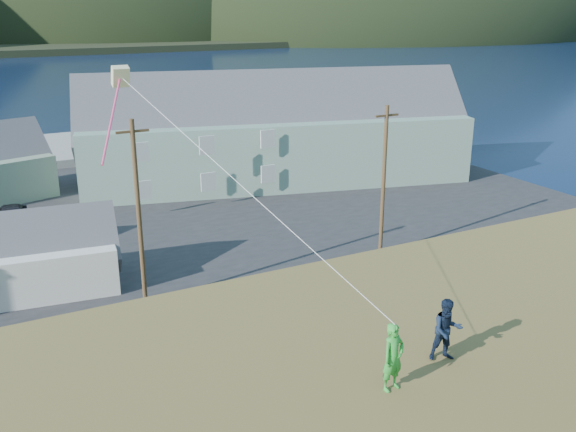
% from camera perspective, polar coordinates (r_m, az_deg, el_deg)
% --- Properties ---
extents(ground, '(900.00, 900.00, 0.00)m').
position_cam_1_polar(ground, '(33.20, -11.76, -8.80)').
color(ground, '#0A1638').
rests_on(ground, ground).
extents(grass_strip, '(110.00, 8.00, 0.10)m').
position_cam_1_polar(grass_strip, '(31.46, -10.71, -10.25)').
color(grass_strip, '#4C3D19').
rests_on(grass_strip, ground).
extents(waterfront_lot, '(72.00, 36.00, 0.12)m').
position_cam_1_polar(waterfront_lot, '(48.61, -17.46, -0.28)').
color(waterfront_lot, '#28282B').
rests_on(waterfront_lot, ground).
extents(far_hills, '(760.00, 265.00, 143.00)m').
position_cam_1_polar(far_hills, '(311.29, -20.45, 15.03)').
color(far_hills, black).
rests_on(far_hills, ground).
extents(lodge, '(34.09, 16.92, 11.56)m').
position_cam_1_polar(lodge, '(55.53, -1.14, 7.56)').
color(lodge, gray).
rests_on(lodge, waterfront_lot).
extents(shed_white, '(7.36, 5.33, 5.45)m').
position_cam_1_polar(shed_white, '(36.92, -20.20, -3.14)').
color(shed_white, silver).
rests_on(shed_white, waterfront_lot).
extents(utility_poles, '(34.52, 0.24, 9.64)m').
position_cam_1_polar(utility_poles, '(32.45, -15.17, -0.62)').
color(utility_poles, '#47331E').
rests_on(utility_poles, waterfront_lot).
extents(kite_flyer_green, '(0.61, 0.46, 1.52)m').
position_cam_1_polar(kite_flyer_green, '(13.91, 9.33, -12.28)').
color(kite_flyer_green, green).
rests_on(kite_flyer_green, hillside).
extents(kite_flyer_navy, '(0.87, 0.78, 1.50)m').
position_cam_1_polar(kite_flyer_navy, '(15.21, 13.94, -9.81)').
color(kite_flyer_navy, '#121E33').
rests_on(kite_flyer_navy, hillside).
extents(kite_rig, '(2.24, 4.46, 10.06)m').
position_cam_1_polar(kite_rig, '(18.16, -14.49, 11.15)').
color(kite_rig, beige).
rests_on(kite_rig, ground).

